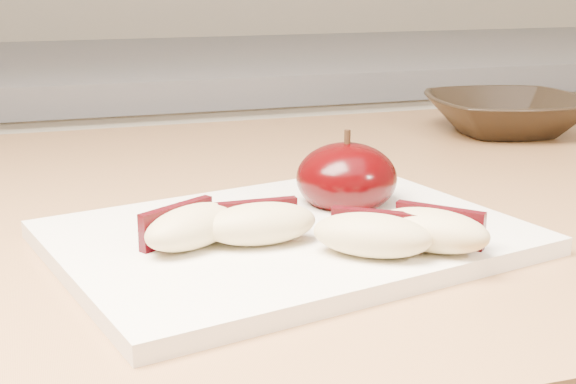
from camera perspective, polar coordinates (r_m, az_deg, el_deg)
name	(u,v)px	position (r m, az deg, el deg)	size (l,w,h in m)	color
back_cabinet	(146,329)	(1.43, -10.06, -9.54)	(2.40, 0.62, 0.94)	silver
cutting_board	(288,238)	(0.52, 0.00, -3.26)	(0.29, 0.21, 0.01)	white
apple_half	(347,178)	(0.57, 4.18, 1.00)	(0.07, 0.07, 0.06)	black
apple_wedge_a	(191,226)	(0.49, -6.90, -2.43)	(0.08, 0.07, 0.03)	#CBB480
apple_wedge_b	(259,223)	(0.49, -2.05, -2.22)	(0.07, 0.04, 0.03)	#CBB480
apple_wedge_c	(373,234)	(0.47, 6.03, -3.02)	(0.08, 0.07, 0.03)	#CBB480
apple_wedge_d	(433,230)	(0.49, 10.24, -2.65)	(0.07, 0.07, 0.03)	#CBB480
bowl	(505,114)	(0.90, 15.21, 5.35)	(0.17, 0.17, 0.04)	black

